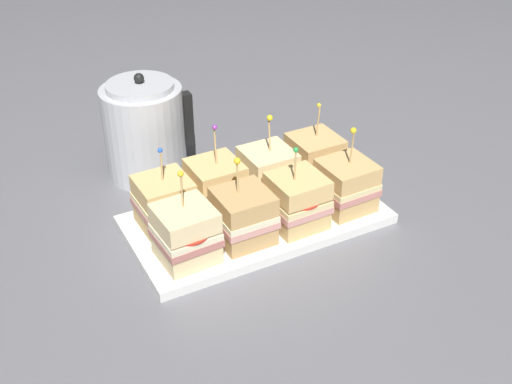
# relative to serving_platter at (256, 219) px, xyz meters

# --- Properties ---
(ground_plane) EXTENTS (6.00, 6.00, 0.00)m
(ground_plane) POSITION_rel_serving_platter_xyz_m (0.00, 0.00, -0.01)
(ground_plane) COLOR slate
(serving_platter) EXTENTS (0.47, 0.24, 0.02)m
(serving_platter) POSITION_rel_serving_platter_xyz_m (0.00, 0.00, 0.00)
(serving_platter) COLOR silver
(serving_platter) RESTS_ON ground_plane
(sandwich_front_far_left) EXTENTS (0.10, 0.10, 0.16)m
(sandwich_front_far_left) POSITION_rel_serving_platter_xyz_m (-0.16, -0.05, 0.06)
(sandwich_front_far_left) COLOR beige
(sandwich_front_far_left) RESTS_ON serving_platter
(sandwich_front_center_left) EXTENTS (0.10, 0.10, 0.16)m
(sandwich_front_center_left) POSITION_rel_serving_platter_xyz_m (-0.05, -0.05, 0.06)
(sandwich_front_center_left) COLOR tan
(sandwich_front_center_left) RESTS_ON serving_platter
(sandwich_front_center_right) EXTENTS (0.10, 0.10, 0.16)m
(sandwich_front_center_right) POSITION_rel_serving_platter_xyz_m (0.05, -0.06, 0.06)
(sandwich_front_center_right) COLOR tan
(sandwich_front_center_right) RESTS_ON serving_platter
(sandwich_front_far_right) EXTENTS (0.10, 0.10, 0.16)m
(sandwich_front_far_right) POSITION_rel_serving_platter_xyz_m (0.16, -0.05, 0.06)
(sandwich_front_far_right) COLOR tan
(sandwich_front_far_right) RESTS_ON serving_platter
(sandwich_back_far_left) EXTENTS (0.10, 0.10, 0.16)m
(sandwich_back_far_left) POSITION_rel_serving_platter_xyz_m (-0.16, 0.05, 0.06)
(sandwich_back_far_left) COLOR tan
(sandwich_back_far_left) RESTS_ON serving_platter
(sandwich_back_center_left) EXTENTS (0.10, 0.10, 0.17)m
(sandwich_back_center_left) POSITION_rel_serving_platter_xyz_m (-0.05, 0.05, 0.06)
(sandwich_back_center_left) COLOR tan
(sandwich_back_center_left) RESTS_ON serving_platter
(sandwich_back_center_right) EXTENTS (0.10, 0.10, 0.17)m
(sandwich_back_center_right) POSITION_rel_serving_platter_xyz_m (0.05, 0.05, 0.06)
(sandwich_back_center_right) COLOR beige
(sandwich_back_center_right) RESTS_ON serving_platter
(sandwich_back_far_right) EXTENTS (0.10, 0.10, 0.17)m
(sandwich_back_far_right) POSITION_rel_serving_platter_xyz_m (0.16, 0.05, 0.06)
(sandwich_back_far_right) COLOR tan
(sandwich_back_far_right) RESTS_ON serving_platter
(kettle_steel) EXTENTS (0.18, 0.16, 0.22)m
(kettle_steel) POSITION_rel_serving_platter_xyz_m (-0.11, 0.27, 0.09)
(kettle_steel) COLOR #B7BABF
(kettle_steel) RESTS_ON ground_plane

